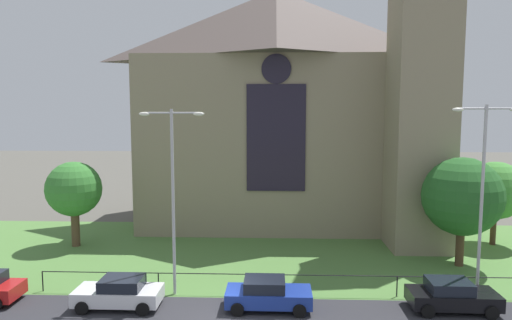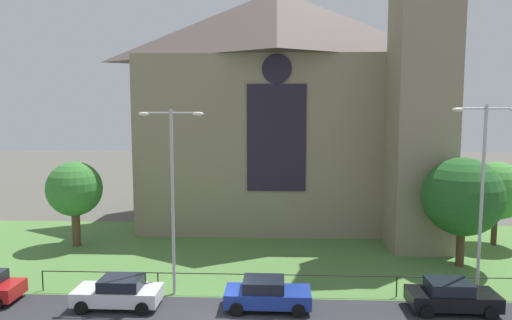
{
  "view_description": "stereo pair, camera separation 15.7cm",
  "coord_description": "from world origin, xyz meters",
  "views": [
    {
      "loc": [
        1.97,
        -20.71,
        9.65
      ],
      "look_at": [
        0.86,
        8.0,
        6.6
      ],
      "focal_mm": 31.89,
      "sensor_mm": 36.0,
      "label": 1
    },
    {
      "loc": [
        2.12,
        -20.7,
        9.65
      ],
      "look_at": [
        0.86,
        8.0,
        6.6
      ],
      "focal_mm": 31.89,
      "sensor_mm": 36.0,
      "label": 2
    }
  ],
  "objects": [
    {
      "name": "ground",
      "position": [
        0.0,
        10.0,
        0.0
      ],
      "size": [
        160.0,
        160.0,
        0.0
      ],
      "primitive_type": "plane",
      "color": "#56544C"
    },
    {
      "name": "grass_verge",
      "position": [
        0.0,
        8.0,
        0.0
      ],
      "size": [
        120.0,
        20.0,
        0.01
      ],
      "primitive_type": "cube",
      "color": "#517F3D",
      "rests_on": "ground"
    },
    {
      "name": "church_building",
      "position": [
        2.93,
        18.7,
        10.27
      ],
      "size": [
        23.2,
        16.2,
        26.0
      ],
      "color": "gray",
      "rests_on": "ground"
    },
    {
      "name": "iron_railing",
      "position": [
        2.16,
        2.5,
        0.95
      ],
      "size": [
        25.29,
        0.07,
        1.13
      ],
      "color": "black",
      "rests_on": "ground"
    },
    {
      "name": "tree_right_far",
      "position": [
        18.01,
        12.29,
        4.0
      ],
      "size": [
        4.16,
        4.16,
        6.1
      ],
      "color": "#4C3823",
      "rests_on": "ground"
    },
    {
      "name": "tree_left_far",
      "position": [
        -12.27,
        10.79,
        4.14
      ],
      "size": [
        3.91,
        3.91,
        6.13
      ],
      "color": "brown",
      "rests_on": "ground"
    },
    {
      "name": "tree_right_near",
      "position": [
        13.7,
        7.55,
        4.42
      ],
      "size": [
        4.87,
        4.87,
        6.88
      ],
      "color": "#4C3823",
      "rests_on": "ground"
    },
    {
      "name": "streetlamp_near",
      "position": [
        -3.24,
        2.4,
        6.09
      ],
      "size": [
        3.37,
        0.26,
        9.8
      ],
      "color": "#B2B2B7",
      "rests_on": "ground"
    },
    {
      "name": "streetlamp_far",
      "position": [
        12.54,
        2.4,
        6.2
      ],
      "size": [
        3.37,
        0.26,
        10.02
      ],
      "color": "#B2B2B7",
      "rests_on": "ground"
    },
    {
      "name": "parked_car_white",
      "position": [
        -5.63,
        0.68,
        0.74
      ],
      "size": [
        4.2,
        2.03,
        1.51
      ],
      "rotation": [
        0.0,
        0.0,
        3.14
      ],
      "color": "silver",
      "rests_on": "ground"
    },
    {
      "name": "parked_car_blue",
      "position": [
        1.72,
        0.8,
        0.74
      ],
      "size": [
        4.21,
        2.04,
        1.51
      ],
      "rotation": [
        0.0,
        0.0,
        -0.01
      ],
      "color": "#1E3899",
      "rests_on": "ground"
    },
    {
      "name": "parked_car_black",
      "position": [
        10.69,
        0.94,
        0.74
      ],
      "size": [
        4.22,
        2.06,
        1.51
      ],
      "rotation": [
        0.0,
        0.0,
        -0.01
      ],
      "color": "black",
      "rests_on": "ground"
    }
  ]
}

